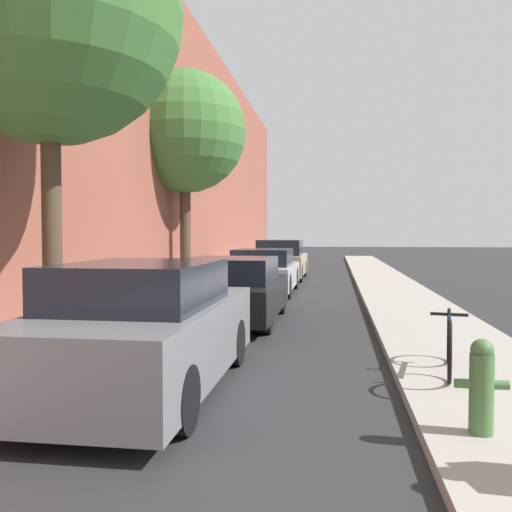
% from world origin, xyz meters
% --- Properties ---
extents(ground_plane, '(120.00, 120.00, 0.00)m').
position_xyz_m(ground_plane, '(0.00, 16.00, 0.00)').
color(ground_plane, '#28282B').
extents(sidewalk_left, '(2.00, 52.00, 0.12)m').
position_xyz_m(sidewalk_left, '(-2.90, 16.00, 0.06)').
color(sidewalk_left, '#9E998E').
rests_on(sidewalk_left, ground).
extents(sidewalk_right, '(2.00, 52.00, 0.12)m').
position_xyz_m(sidewalk_right, '(2.90, 16.00, 0.06)').
color(sidewalk_right, '#9E998E').
rests_on(sidewalk_right, ground).
extents(building_facade_left, '(0.70, 52.00, 9.56)m').
position_xyz_m(building_facade_left, '(-4.25, 16.00, 4.78)').
color(building_facade_left, brown).
rests_on(building_facade_left, ground).
extents(parked_car_grey, '(1.68, 3.95, 1.41)m').
position_xyz_m(parked_car_grey, '(-0.84, 7.47, 0.67)').
color(parked_car_grey, black).
rests_on(parked_car_grey, ground).
extents(parked_car_black, '(1.90, 3.93, 1.26)m').
position_xyz_m(parked_car_black, '(-0.82, 12.15, 0.61)').
color(parked_car_black, black).
rests_on(parked_car_black, ground).
extents(parked_car_silver, '(1.76, 4.29, 1.29)m').
position_xyz_m(parked_car_silver, '(-0.84, 17.31, 0.63)').
color(parked_car_silver, black).
rests_on(parked_car_silver, ground).
extents(parked_car_champagne, '(1.81, 4.29, 1.50)m').
position_xyz_m(parked_car_champagne, '(-0.86, 22.33, 0.71)').
color(parked_car_champagne, black).
rests_on(parked_car_champagne, ground).
extents(street_tree_near, '(3.57, 3.57, 6.36)m').
position_xyz_m(street_tree_near, '(-2.58, 8.64, 4.68)').
color(street_tree_near, '#4C3A2B').
rests_on(street_tree_near, sidewalk_left).
extents(street_tree_far, '(3.78, 3.78, 6.65)m').
position_xyz_m(street_tree_far, '(-3.42, 18.08, 4.86)').
color(street_tree_far, '#4C3A2B').
rests_on(street_tree_far, sidewalk_left).
extents(fire_hydrant, '(0.41, 0.19, 0.76)m').
position_xyz_m(fire_hydrant, '(2.36, 6.33, 0.51)').
color(fire_hydrant, '#47703D').
rests_on(fire_hydrant, sidewalk_right).
extents(bicycle, '(0.47, 1.65, 0.68)m').
position_xyz_m(bicycle, '(2.51, 8.29, 0.47)').
color(bicycle, black).
rests_on(bicycle, sidewalk_right).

